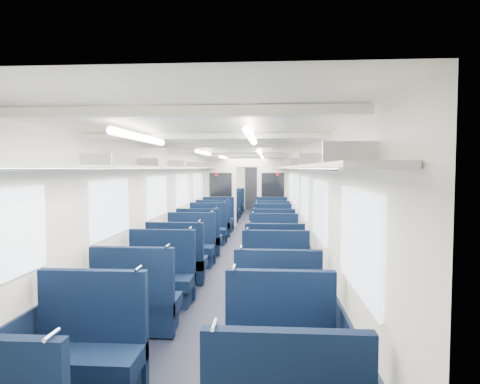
{
  "coord_description": "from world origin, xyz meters",
  "views": [
    {
      "loc": [
        0.72,
        -10.55,
        1.96
      ],
      "look_at": [
        -0.09,
        1.28,
        1.27
      ],
      "focal_mm": 30.76,
      "sensor_mm": 36.0,
      "label": 1
    }
  ],
  "objects_px": {
    "seat_16": "(214,225)",
    "seat_25": "(271,208)",
    "seat_27": "(271,205)",
    "seat_21": "(271,214)",
    "seat_18": "(218,220)",
    "seat_14": "(208,231)",
    "seat_11": "(274,251)",
    "seat_3": "(280,357)",
    "seat_9": "(275,266)",
    "seat_24": "(231,207)",
    "seat_8": "(177,263)",
    "seat_26": "(233,205)",
    "seat_2": "(88,356)",
    "seat_4": "(136,305)",
    "seat_17": "(272,226)",
    "seat_10": "(191,249)",
    "seat_15": "(272,232)",
    "seat_19": "(272,221)",
    "seat_13": "(273,240)",
    "seat_6": "(160,280)",
    "seat_7": "(276,282)",
    "seat_5": "(277,310)",
    "seat_23": "(271,210)",
    "end_door": "(253,188)",
    "bulkhead": "(247,190)",
    "seat_20": "(225,213)",
    "seat_22": "(228,210)",
    "seat_12": "(199,240)"
  },
  "relations": [
    {
      "from": "seat_23",
      "to": "end_door",
      "type": "bearing_deg",
      "value": 102.78
    },
    {
      "from": "seat_13",
      "to": "seat_15",
      "type": "bearing_deg",
      "value": 90.0
    },
    {
      "from": "seat_20",
      "to": "seat_4",
      "type": "bearing_deg",
      "value": -90.0
    },
    {
      "from": "seat_13",
      "to": "seat_26",
      "type": "distance_m",
      "value": 9.07
    },
    {
      "from": "seat_21",
      "to": "seat_16",
      "type": "bearing_deg",
      "value": -118.44
    },
    {
      "from": "seat_18",
      "to": "seat_27",
      "type": "bearing_deg",
      "value": 73.28
    },
    {
      "from": "seat_8",
      "to": "seat_18",
      "type": "relative_size",
      "value": 1.0
    },
    {
      "from": "seat_8",
      "to": "end_door",
      "type": "bearing_deg",
      "value": 86.25
    },
    {
      "from": "seat_11",
      "to": "seat_3",
      "type": "bearing_deg",
      "value": -90.0
    },
    {
      "from": "seat_8",
      "to": "seat_19",
      "type": "bearing_deg",
      "value": 74.19
    },
    {
      "from": "end_door",
      "to": "seat_12",
      "type": "bearing_deg",
      "value": -94.57
    },
    {
      "from": "seat_7",
      "to": "seat_22",
      "type": "height_order",
      "value": "same"
    },
    {
      "from": "seat_12",
      "to": "seat_8",
      "type": "bearing_deg",
      "value": -90.0
    },
    {
      "from": "seat_24",
      "to": "seat_27",
      "type": "relative_size",
      "value": 1.0
    },
    {
      "from": "end_door",
      "to": "seat_14",
      "type": "bearing_deg",
      "value": -95.24
    },
    {
      "from": "seat_17",
      "to": "seat_25",
      "type": "xyz_separation_m",
      "value": [
        0.0,
        5.5,
        0.0
      ]
    },
    {
      "from": "seat_6",
      "to": "seat_14",
      "type": "height_order",
      "value": "same"
    },
    {
      "from": "seat_11",
      "to": "seat_17",
      "type": "bearing_deg",
      "value": 90.0
    },
    {
      "from": "end_door",
      "to": "seat_21",
      "type": "relative_size",
      "value": 1.84
    },
    {
      "from": "seat_27",
      "to": "seat_21",
      "type": "bearing_deg",
      "value": -90.0
    },
    {
      "from": "seat_17",
      "to": "seat_20",
      "type": "relative_size",
      "value": 1.0
    },
    {
      "from": "seat_9",
      "to": "seat_4",
      "type": "bearing_deg",
      "value": -128.21
    },
    {
      "from": "seat_20",
      "to": "seat_5",
      "type": "bearing_deg",
      "value": -80.58
    },
    {
      "from": "seat_11",
      "to": "seat_26",
      "type": "distance_m",
      "value": 10.2
    },
    {
      "from": "seat_17",
      "to": "seat_25",
      "type": "height_order",
      "value": "same"
    },
    {
      "from": "seat_12",
      "to": "seat_15",
      "type": "bearing_deg",
      "value": 36.6
    },
    {
      "from": "seat_9",
      "to": "seat_8",
      "type": "bearing_deg",
      "value": 178.62
    },
    {
      "from": "seat_7",
      "to": "seat_10",
      "type": "xyz_separation_m",
      "value": [
        -1.66,
        2.28,
        0.0
      ]
    },
    {
      "from": "seat_24",
      "to": "seat_5",
      "type": "bearing_deg",
      "value": -82.4
    },
    {
      "from": "bulkhead",
      "to": "seat_25",
      "type": "height_order",
      "value": "bulkhead"
    },
    {
      "from": "seat_5",
      "to": "seat_26",
      "type": "height_order",
      "value": "same"
    },
    {
      "from": "seat_9",
      "to": "seat_23",
      "type": "distance_m",
      "value": 9.05
    },
    {
      "from": "seat_4",
      "to": "seat_20",
      "type": "xyz_separation_m",
      "value": [
        0.0,
        9.97,
        0.0
      ]
    },
    {
      "from": "seat_11",
      "to": "seat_23",
      "type": "xyz_separation_m",
      "value": [
        0.0,
        7.82,
        0.0
      ]
    },
    {
      "from": "seat_16",
      "to": "seat_25",
      "type": "relative_size",
      "value": 1.0
    },
    {
      "from": "seat_19",
      "to": "seat_22",
      "type": "distance_m",
      "value": 3.48
    },
    {
      "from": "seat_3",
      "to": "seat_21",
      "type": "height_order",
      "value": "same"
    },
    {
      "from": "seat_4",
      "to": "seat_17",
      "type": "bearing_deg",
      "value": 76.12
    },
    {
      "from": "seat_3",
      "to": "seat_18",
      "type": "bearing_deg",
      "value": 100.32
    },
    {
      "from": "seat_18",
      "to": "seat_14",
      "type": "bearing_deg",
      "value": -90.0
    },
    {
      "from": "seat_21",
      "to": "seat_4",
      "type": "bearing_deg",
      "value": -99.47
    },
    {
      "from": "seat_10",
      "to": "seat_15",
      "type": "distance_m",
      "value": 2.82
    },
    {
      "from": "seat_2",
      "to": "seat_27",
      "type": "height_order",
      "value": "same"
    },
    {
      "from": "seat_2",
      "to": "seat_27",
      "type": "xyz_separation_m",
      "value": [
        1.66,
        14.75,
        0.0
      ]
    },
    {
      "from": "seat_9",
      "to": "seat_18",
      "type": "xyz_separation_m",
      "value": [
        -1.66,
        5.79,
        0.0
      ]
    },
    {
      "from": "seat_3",
      "to": "seat_6",
      "type": "distance_m",
      "value": 2.84
    },
    {
      "from": "seat_8",
      "to": "seat_7",
      "type": "bearing_deg",
      "value": -31.99
    },
    {
      "from": "bulkhead",
      "to": "seat_9",
      "type": "distance_m",
      "value": 7.08
    },
    {
      "from": "bulkhead",
      "to": "seat_16",
      "type": "height_order",
      "value": "bulkhead"
    },
    {
      "from": "seat_7",
      "to": "seat_11",
      "type": "xyz_separation_m",
      "value": [
        0.0,
        2.23,
        0.0
      ]
    }
  ]
}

